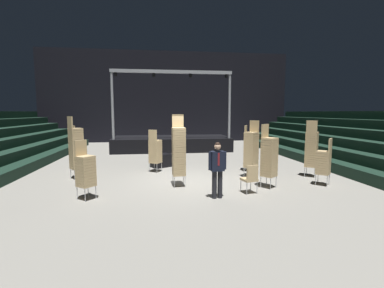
% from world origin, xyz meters
% --- Properties ---
extents(ground_plane, '(22.00, 30.00, 0.10)m').
position_xyz_m(ground_plane, '(0.00, 0.00, -0.05)').
color(ground_plane, gray).
extents(arena_end_wall, '(22.00, 0.30, 8.00)m').
position_xyz_m(arena_end_wall, '(0.00, 15.00, 4.00)').
color(arena_end_wall, black).
rests_on(arena_end_wall, ground_plane).
extents(bleacher_bank_right, '(4.50, 24.00, 2.70)m').
position_xyz_m(bleacher_bank_right, '(8.75, 1.00, 1.35)').
color(bleacher_bank_right, black).
rests_on(bleacher_bank_right, ground_plane).
extents(stage_riser, '(7.97, 3.50, 5.27)m').
position_xyz_m(stage_riser, '(-0.00, 9.14, 0.54)').
color(stage_riser, black).
rests_on(stage_riser, ground_plane).
extents(man_with_tie, '(0.57, 0.27, 1.73)m').
position_xyz_m(man_with_tie, '(0.75, -2.02, 0.98)').
color(man_with_tie, black).
rests_on(man_with_tie, ground_plane).
extents(chair_stack_front_left, '(0.61, 0.61, 1.88)m').
position_xyz_m(chair_stack_front_left, '(-1.13, 2.07, 0.94)').
color(chair_stack_front_left, '#B2B5BA').
rests_on(chair_stack_front_left, ground_plane).
extents(chair_stack_front_right, '(0.62, 0.62, 2.31)m').
position_xyz_m(chair_stack_front_right, '(5.19, 0.31, 1.15)').
color(chair_stack_front_right, '#B2B5BA').
rests_on(chair_stack_front_right, ground_plane).
extents(chair_stack_mid_left, '(0.62, 0.62, 2.31)m').
position_xyz_m(chair_stack_mid_left, '(2.71, 0.49, 1.15)').
color(chair_stack_mid_left, '#B2B5BA').
rests_on(chair_stack_mid_left, ground_plane).
extents(chair_stack_mid_right, '(0.62, 0.62, 2.48)m').
position_xyz_m(chair_stack_mid_right, '(-4.22, 1.20, 1.24)').
color(chair_stack_mid_right, '#B2B5BA').
rests_on(chair_stack_mid_right, ground_plane).
extents(chair_stack_mid_centre, '(0.62, 0.62, 1.79)m').
position_xyz_m(chair_stack_mid_centre, '(-3.22, -1.59, 0.90)').
color(chair_stack_mid_centre, '#B2B5BA').
rests_on(chair_stack_mid_centre, ground_plane).
extents(chair_stack_rear_left, '(0.60, 0.60, 2.05)m').
position_xyz_m(chair_stack_rear_left, '(3.06, 1.69, 1.03)').
color(chair_stack_rear_left, '#B2B5BA').
rests_on(chair_stack_rear_left, ground_plane).
extents(chair_stack_rear_right, '(0.62, 0.62, 2.22)m').
position_xyz_m(chair_stack_rear_right, '(2.80, -1.06, 1.11)').
color(chair_stack_rear_right, '#B2B5BA').
rests_on(chair_stack_rear_right, ground_plane).
extents(chair_stack_rear_centre, '(0.47, 0.47, 2.56)m').
position_xyz_m(chair_stack_rear_centre, '(-0.30, -0.48, 1.28)').
color(chair_stack_rear_centre, '#B2B5BA').
rests_on(chair_stack_rear_centre, ground_plane).
extents(chair_stack_aisle_left, '(0.62, 0.62, 2.05)m').
position_xyz_m(chair_stack_aisle_left, '(-4.65, 2.86, 1.03)').
color(chair_stack_aisle_left, '#B2B5BA').
rests_on(chair_stack_aisle_left, ground_plane).
extents(chair_stack_aisle_right, '(0.62, 0.62, 1.71)m').
position_xyz_m(chair_stack_aisle_right, '(4.89, -1.01, 0.86)').
color(chair_stack_aisle_right, '#B2B5BA').
rests_on(chair_stack_aisle_right, ground_plane).
extents(equipment_road_case, '(1.08, 0.99, 0.62)m').
position_xyz_m(equipment_road_case, '(-0.85, 3.13, 0.31)').
color(equipment_road_case, black).
rests_on(equipment_road_case, ground_plane).
extents(loose_chair_near_man, '(0.52, 0.52, 0.95)m').
position_xyz_m(loose_chair_near_man, '(1.92, -1.66, 0.53)').
color(loose_chair_near_man, '#B2B5BA').
rests_on(loose_chair_near_man, ground_plane).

